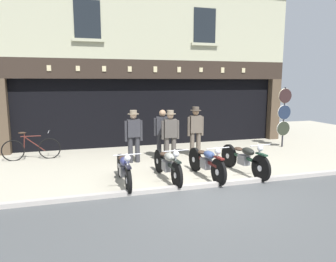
# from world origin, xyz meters

# --- Properties ---
(ground) EXTENTS (23.15, 22.00, 0.18)m
(ground) POSITION_xyz_m (0.00, -0.98, -0.04)
(ground) COLOR #A59E8B
(shop_facade) EXTENTS (11.45, 4.42, 6.12)m
(shop_facade) POSITION_xyz_m (-0.00, 7.02, 1.68)
(shop_facade) COLOR black
(shop_facade) RESTS_ON ground
(motorcycle_left) EXTENTS (0.62, 1.92, 0.90)m
(motorcycle_left) POSITION_xyz_m (-1.83, 0.80, 0.41)
(motorcycle_left) COLOR black
(motorcycle_left) RESTS_ON ground
(motorcycle_center_left) EXTENTS (0.62, 2.04, 0.92)m
(motorcycle_center_left) POSITION_xyz_m (-0.72, 0.86, 0.42)
(motorcycle_center_left) COLOR black
(motorcycle_center_left) RESTS_ON ground
(motorcycle_center) EXTENTS (0.62, 1.98, 0.93)m
(motorcycle_center) POSITION_xyz_m (0.31, 0.75, 0.43)
(motorcycle_center) COLOR black
(motorcycle_center) RESTS_ON ground
(motorcycle_center_right) EXTENTS (0.62, 2.10, 0.93)m
(motorcycle_center_right) POSITION_xyz_m (1.44, 0.79, 0.44)
(motorcycle_center_right) COLOR black
(motorcycle_center_right) RESTS_ON ground
(salesman_left) EXTENTS (0.56, 0.35, 1.63)m
(salesman_left) POSITION_xyz_m (-1.22, 2.85, 0.91)
(salesman_left) COLOR #2D2D33
(salesman_left) RESTS_ON ground
(shopkeeper_center) EXTENTS (0.56, 0.34, 1.64)m
(shopkeeper_center) POSITION_xyz_m (-0.16, 2.47, 0.91)
(shopkeeper_center) COLOR #47423D
(shopkeeper_center) RESTS_ON ground
(salesman_right) EXTENTS (0.56, 0.36, 1.67)m
(salesman_right) POSITION_xyz_m (0.90, 3.06, 0.93)
(salesman_right) COLOR brown
(salesman_right) RESTS_ON ground
(assistant_far_right) EXTENTS (0.55, 0.30, 1.61)m
(assistant_far_right) POSITION_xyz_m (-0.25, 3.05, 0.89)
(assistant_far_right) COLOR #2D2D33
(assistant_far_right) RESTS_ON ground
(tyre_sign_pole) EXTENTS (0.57, 0.06, 2.29)m
(tyre_sign_pole) POSITION_xyz_m (4.69, 3.54, 1.32)
(tyre_sign_pole) COLOR #232328
(tyre_sign_pole) RESTS_ON ground
(advert_board_near) EXTENTS (0.79, 0.03, 0.89)m
(advert_board_near) POSITION_xyz_m (-1.67, 5.40, 1.76)
(advert_board_near) COLOR silver
(advert_board_far) EXTENTS (0.78, 0.03, 1.09)m
(advert_board_far) POSITION_xyz_m (-2.59, 5.40, 1.82)
(advert_board_far) COLOR silver
(leaning_bicycle) EXTENTS (1.78, 0.50, 0.94)m
(leaning_bicycle) POSITION_xyz_m (-4.34, 4.11, 0.37)
(leaning_bicycle) COLOR black
(leaning_bicycle) RESTS_ON ground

